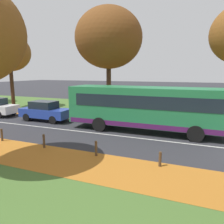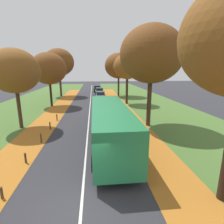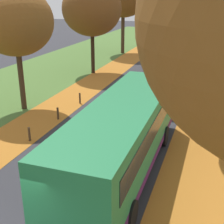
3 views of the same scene
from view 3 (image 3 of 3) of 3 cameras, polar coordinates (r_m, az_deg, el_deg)
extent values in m
cube|color=#476B2D|center=(29.33, -10.71, 6.78)|extent=(12.00, 90.00, 0.01)
cube|color=#B26B23|center=(22.15, -7.79, 2.38)|extent=(2.80, 60.00, 0.00)
cube|color=#B26B23|center=(19.98, 16.60, -0.40)|extent=(2.80, 60.00, 0.00)
cube|color=silver|center=(26.16, 7.26, 5.27)|extent=(0.12, 80.00, 0.01)
cylinder|color=#422D1E|center=(20.40, -16.23, 5.58)|extent=(0.34, 0.34, 3.73)
ellipsoid|color=brown|center=(19.82, -17.29, 15.53)|extent=(4.51, 4.51, 4.06)
cylinder|color=black|center=(29.07, -3.54, 10.74)|extent=(0.34, 0.34, 3.75)
ellipsoid|color=brown|center=(28.65, -3.72, 18.30)|extent=(5.21, 5.21, 4.69)
cylinder|color=#422D1E|center=(39.23, 1.99, 14.10)|extent=(0.42, 0.42, 4.72)
cylinder|color=#4C3823|center=(16.15, -14.88, -3.95)|extent=(0.12, 0.12, 0.74)
cylinder|color=#4C3823|center=(18.55, -9.87, -0.27)|extent=(0.12, 0.12, 0.73)
cylinder|color=#4C3823|center=(21.09, -5.90, 2.53)|extent=(0.12, 0.12, 0.73)
cube|color=#237A47|center=(12.55, 2.22, -3.76)|extent=(2.50, 10.40, 2.50)
cube|color=#19232D|center=(8.24, -8.53, -15.67)|extent=(2.30, 0.10, 1.30)
cube|color=#19232D|center=(12.39, 2.24, -2.08)|extent=(2.54, 9.15, 0.80)
cube|color=#4C1951|center=(13.03, 2.15, -8.04)|extent=(2.52, 10.19, 0.32)
cylinder|color=black|center=(10.28, 3.32, -18.21)|extent=(0.30, 0.96, 0.96)
cylinder|color=black|center=(11.00, -9.13, -15.50)|extent=(0.30, 0.96, 0.96)
cylinder|color=black|center=(15.39, 9.50, -4.34)|extent=(0.30, 0.96, 0.96)
cylinder|color=black|center=(15.88, 1.03, -3.22)|extent=(0.30, 0.96, 0.96)
cube|color=#233D9E|center=(20.55, 9.28, 2.76)|extent=(1.73, 4.21, 0.70)
cube|color=#19232D|center=(20.50, 9.46, 4.61)|extent=(1.46, 2.03, 0.60)
cylinder|color=black|center=(19.33, 10.78, 0.40)|extent=(0.22, 0.64, 0.64)
cylinder|color=black|center=(19.59, 6.27, 0.93)|extent=(0.22, 0.64, 0.64)
cylinder|color=black|center=(21.78, 11.87, 2.65)|extent=(0.22, 0.64, 0.64)
cylinder|color=black|center=(22.01, 7.84, 3.10)|extent=(0.22, 0.64, 0.64)
cube|color=silver|center=(25.97, 11.47, 6.43)|extent=(1.86, 4.26, 0.70)
cube|color=#19232D|center=(25.97, 11.60, 7.89)|extent=(1.52, 2.07, 0.60)
cylinder|color=black|center=(24.75, 12.90, 4.77)|extent=(0.24, 0.65, 0.64)
cylinder|color=black|center=(24.89, 9.30, 5.11)|extent=(0.24, 0.65, 0.64)
cylinder|color=black|center=(27.27, 13.34, 6.20)|extent=(0.24, 0.65, 0.64)
cylinder|color=black|center=(27.39, 10.07, 6.51)|extent=(0.24, 0.65, 0.64)
cube|color=slate|center=(31.80, 13.09, 8.91)|extent=(1.86, 4.26, 0.70)
cube|color=#19232D|center=(31.83, 13.23, 10.11)|extent=(1.52, 2.07, 0.60)
cylinder|color=black|center=(30.52, 14.12, 7.66)|extent=(0.24, 0.65, 0.64)
cylinder|color=black|center=(30.73, 11.22, 7.98)|extent=(0.24, 0.65, 0.64)
cylinder|color=black|center=(33.05, 14.74, 8.59)|extent=(0.24, 0.65, 0.64)
cylinder|color=black|center=(33.25, 12.05, 8.88)|extent=(0.24, 0.65, 0.64)
cube|color=#1E6038|center=(38.31, 14.27, 10.78)|extent=(1.90, 4.28, 0.70)
cube|color=#19232D|center=(38.36, 14.37, 11.77)|extent=(1.54, 2.08, 0.60)
cylinder|color=black|center=(37.07, 15.35, 9.81)|extent=(0.25, 0.65, 0.64)
cylinder|color=black|center=(37.12, 12.91, 10.03)|extent=(0.25, 0.65, 0.64)
cylinder|color=black|center=(39.63, 15.46, 10.47)|extent=(0.25, 0.65, 0.64)
cylinder|color=black|center=(39.68, 13.17, 10.69)|extent=(0.25, 0.65, 0.64)
cube|color=black|center=(44.36, 14.56, 12.05)|extent=(1.72, 4.21, 0.70)
cube|color=#19232D|center=(44.42, 14.66, 12.90)|extent=(1.46, 2.02, 0.60)
cylinder|color=black|center=(43.08, 15.42, 11.25)|extent=(0.22, 0.64, 0.64)
cylinder|color=black|center=(43.19, 13.32, 11.46)|extent=(0.22, 0.64, 0.64)
cylinder|color=black|center=(45.65, 15.66, 11.74)|extent=(0.22, 0.64, 0.64)
cylinder|color=black|center=(45.76, 13.67, 11.93)|extent=(0.22, 0.64, 0.64)
camera|label=1|loc=(19.23, -46.95, 5.27)|focal=35.00mm
camera|label=2|loc=(4.69, -79.47, -14.70)|focal=28.00mm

